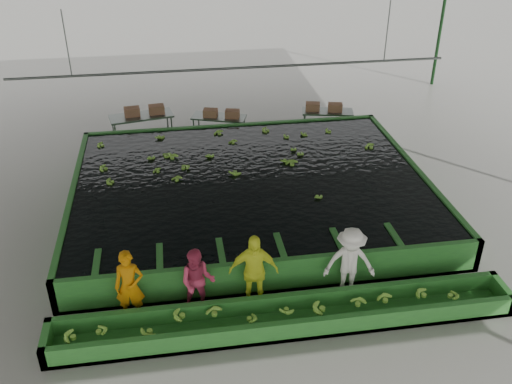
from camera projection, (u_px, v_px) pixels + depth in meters
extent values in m
plane|color=gray|center=(259.00, 233.00, 15.34)|extent=(80.00, 80.00, 0.00)
cube|color=gray|center=(259.00, 49.00, 12.85)|extent=(20.00, 22.00, 0.04)
cube|color=black|center=(250.00, 179.00, 16.20)|extent=(9.70, 7.70, 0.00)
cylinder|color=#59605B|center=(234.00, 68.00, 18.13)|extent=(0.08, 0.08, 14.00)
cylinder|color=#59605B|center=(67.00, 44.00, 16.95)|extent=(0.04, 0.04, 2.00)
cylinder|color=#59605B|center=(387.00, 30.00, 18.32)|extent=(0.04, 0.04, 2.00)
imported|color=#BD6D05|center=(130.00, 286.00, 12.07)|extent=(0.66, 0.46, 1.72)
imported|color=#B42F4D|center=(198.00, 282.00, 12.30)|extent=(0.87, 0.73, 1.60)
imported|color=#EBF62B|center=(254.00, 271.00, 12.40)|extent=(1.13, 0.57, 1.85)
imported|color=silver|center=(350.00, 263.00, 12.72)|extent=(1.25, 0.84, 1.78)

